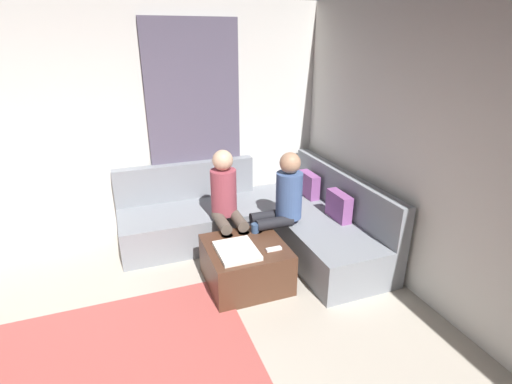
{
  "coord_description": "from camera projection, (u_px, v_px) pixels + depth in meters",
  "views": [
    {
      "loc": [
        1.72,
        0.38,
        2.29
      ],
      "look_at": [
        -1.63,
        1.63,
        0.85
      ],
      "focal_mm": 27.12,
      "sensor_mm": 36.0,
      "label": 1
    }
  ],
  "objects": [
    {
      "name": "wall_left",
      "position": [
        77.0,
        128.0,
        4.28
      ],
      "size": [
        0.12,
        6.0,
        2.7
      ],
      "primitive_type": "cube",
      "color": "silver",
      "rests_on": "ground_plane"
    },
    {
      "name": "curtain_panel",
      "position": [
        195.0,
        130.0,
        4.65
      ],
      "size": [
        0.06,
        1.1,
        2.5
      ],
      "primitive_type": "cube",
      "color": "#595166",
      "rests_on": "ground_plane"
    },
    {
      "name": "coffee_mug",
      "position": [
        255.0,
        228.0,
        3.96
      ],
      "size": [
        0.08,
        0.08,
        0.1
      ],
      "primitive_type": "cylinder",
      "color": "#334C72",
      "rests_on": "ottoman"
    },
    {
      "name": "person_on_couch_side",
      "position": [
        226.0,
        202.0,
        4.12
      ],
      "size": [
        0.6,
        0.3,
        1.2
      ],
      "rotation": [
        0.0,
        0.0,
        -1.57
      ],
      "color": "brown",
      "rests_on": "ground_plane"
    },
    {
      "name": "game_remote",
      "position": [
        274.0,
        249.0,
        3.64
      ],
      "size": [
        0.05,
        0.15,
        0.02
      ],
      "primitive_type": "cube",
      "color": "white",
      "rests_on": "ottoman"
    },
    {
      "name": "ottoman",
      "position": [
        246.0,
        264.0,
        3.81
      ],
      "size": [
        0.76,
        0.76,
        0.42
      ],
      "primitive_type": "cube",
      "color": "#4C2D1E",
      "rests_on": "ground_plane"
    },
    {
      "name": "person_on_couch_back",
      "position": [
        280.0,
        203.0,
        4.09
      ],
      "size": [
        0.3,
        0.6,
        1.2
      ],
      "rotation": [
        0.0,
        0.0,
        3.14
      ],
      "color": "black",
      "rests_on": "ground_plane"
    },
    {
      "name": "folded_blanket",
      "position": [
        237.0,
        251.0,
        3.6
      ],
      "size": [
        0.44,
        0.36,
        0.04
      ],
      "primitive_type": "cube",
      "color": "white",
      "rests_on": "ottoman"
    },
    {
      "name": "sectional_couch",
      "position": [
        262.0,
        221.0,
        4.54
      ],
      "size": [
        2.1,
        2.55,
        0.87
      ],
      "color": "gray",
      "rests_on": "ground_plane"
    }
  ]
}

